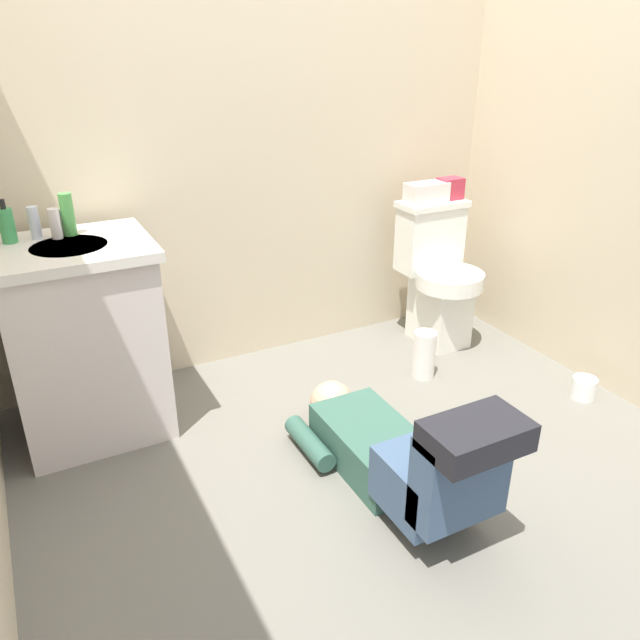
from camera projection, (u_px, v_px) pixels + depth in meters
ground_plane at (370, 466)px, 2.46m from camera, size 3.08×3.16×0.04m
wall_back at (251, 115)px, 2.85m from camera, size 2.74×0.08×2.40m
toilet at (438, 276)px, 3.29m from camera, size 0.36×0.46×0.75m
vanity_cabinet at (85, 339)px, 2.50m from camera, size 0.60×0.52×0.82m
faucet at (61, 222)px, 2.42m from camera, size 0.02×0.02×0.10m
person_plumber at (398, 453)px, 2.22m from camera, size 0.39×1.06×0.52m
tissue_box at (427, 193)px, 3.17m from camera, size 0.22×0.11×0.10m
toiletry_bag at (450, 188)px, 3.23m from camera, size 0.12×0.09×0.11m
soap_dispenser at (7, 225)px, 2.32m from camera, size 0.06×0.06×0.17m
bottle_clear at (34, 223)px, 2.36m from camera, size 0.04×0.04×0.13m
bottle_white at (55, 224)px, 2.37m from camera, size 0.04×0.04×0.12m
bottle_green at (68, 214)px, 2.40m from camera, size 0.05×0.05×0.17m
paper_towel_roll at (424, 354)px, 3.02m from camera, size 0.11×0.11×0.24m
toilet_paper_roll at (584, 388)px, 2.86m from camera, size 0.11×0.11×0.10m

